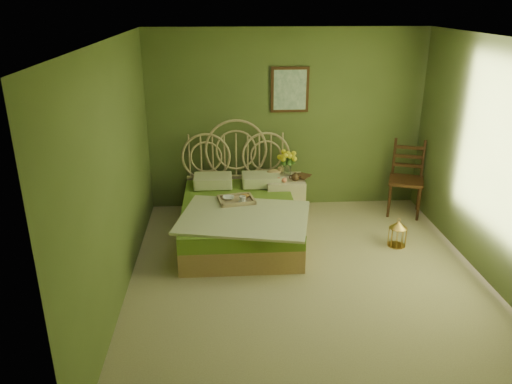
{
  "coord_description": "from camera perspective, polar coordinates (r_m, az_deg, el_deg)",
  "views": [
    {
      "loc": [
        -0.91,
        -4.82,
        2.97
      ],
      "look_at": [
        -0.52,
        1.0,
        0.69
      ],
      "focal_mm": 35.0,
      "sensor_mm": 36.0,
      "label": 1
    }
  ],
  "objects": [
    {
      "name": "book_upper",
      "position": [
        7.1,
        4.75,
        1.93
      ],
      "size": [
        0.28,
        0.3,
        0.02
      ],
      "primitive_type": "imported",
      "rotation": [
        0.0,
        0.0,
        -0.6
      ],
      "color": "#472819",
      "rests_on": "nightstand"
    },
    {
      "name": "wall_back",
      "position": [
        7.32,
        3.44,
        8.14
      ],
      "size": [
        4.0,
        0.0,
        4.0
      ],
      "primitive_type": "plane",
      "rotation": [
        1.57,
        0.0,
        0.0
      ],
      "color": "#5C6C38",
      "rests_on": "floor"
    },
    {
      "name": "cereal_bowl",
      "position": [
        6.48,
        -3.17,
        -0.69
      ],
      "size": [
        0.16,
        0.16,
        0.04
      ],
      "primitive_type": "imported",
      "rotation": [
        0.0,
        0.0,
        -0.04
      ],
      "color": "white",
      "rests_on": "bed"
    },
    {
      "name": "floor",
      "position": [
        5.73,
        5.96,
        -9.97
      ],
      "size": [
        4.5,
        4.5,
        0.0
      ],
      "primitive_type": "plane",
      "color": "tan",
      "rests_on": "ground"
    },
    {
      "name": "wall_art",
      "position": [
        7.21,
        3.89,
        11.58
      ],
      "size": [
        0.54,
        0.04,
        0.64
      ],
      "color": "#3B2210",
      "rests_on": "wall_back"
    },
    {
      "name": "ceiling",
      "position": [
        4.92,
        7.16,
        16.9
      ],
      "size": [
        4.5,
        4.5,
        0.0
      ],
      "primitive_type": "plane",
      "rotation": [
        3.14,
        0.0,
        0.0
      ],
      "color": "silver",
      "rests_on": "wall_back"
    },
    {
      "name": "bed",
      "position": [
        6.55,
        -1.96,
        -2.71
      ],
      "size": [
        1.73,
        2.18,
        1.35
      ],
      "color": "tan",
      "rests_on": "floor"
    },
    {
      "name": "wall_left",
      "position": [
        5.21,
        -15.7,
        1.86
      ],
      "size": [
        0.0,
        4.5,
        4.5
      ],
      "primitive_type": "plane",
      "rotation": [
        1.57,
        0.0,
        1.57
      ],
      "color": "#5C6C38",
      "rests_on": "floor"
    },
    {
      "name": "wall_right",
      "position": [
        5.87,
        26.12,
        2.61
      ],
      "size": [
        0.0,
        4.5,
        4.5
      ],
      "primitive_type": "plane",
      "rotation": [
        1.57,
        0.0,
        -1.57
      ],
      "color": "#5C6C38",
      "rests_on": "floor"
    },
    {
      "name": "birdcage",
      "position": [
        6.61,
        15.86,
        -4.63
      ],
      "size": [
        0.22,
        0.22,
        0.34
      ],
      "rotation": [
        0.0,
        0.0,
        0.1
      ],
      "color": "gold",
      "rests_on": "floor"
    },
    {
      "name": "chair",
      "position": [
        7.54,
        16.63,
        2.09
      ],
      "size": [
        0.61,
        0.61,
        1.07
      ],
      "rotation": [
        0.0,
        0.0,
        -0.36
      ],
      "color": "#3B2210",
      "rests_on": "floor"
    },
    {
      "name": "coffee_cup",
      "position": [
        6.37,
        -1.54,
        -0.83
      ],
      "size": [
        0.11,
        0.11,
        0.08
      ],
      "primitive_type": "imported",
      "rotation": [
        0.0,
        0.0,
        -0.28
      ],
      "color": "white",
      "rests_on": "bed"
    },
    {
      "name": "nightstand",
      "position": [
        7.16,
        3.31,
        -0.05
      ],
      "size": [
        0.53,
        0.53,
        1.01
      ],
      "color": "beige",
      "rests_on": "floor"
    },
    {
      "name": "book_lower",
      "position": [
        7.11,
        4.74,
        1.76
      ],
      "size": [
        0.23,
        0.26,
        0.02
      ],
      "primitive_type": "imported",
      "rotation": [
        0.0,
        0.0,
        0.45
      ],
      "color": "#381E0F",
      "rests_on": "nightstand"
    }
  ]
}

